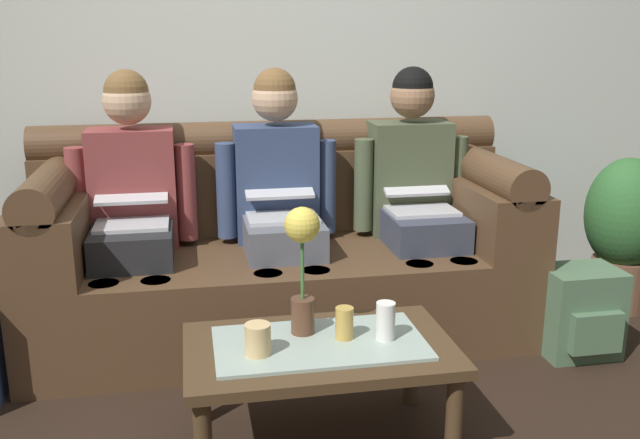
% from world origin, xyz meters
% --- Properties ---
extents(back_wall_patterned, '(6.00, 0.12, 2.90)m').
position_xyz_m(back_wall_patterned, '(0.00, 1.70, 1.45)').
color(back_wall_patterned, silver).
rests_on(back_wall_patterned, ground_plane).
extents(couch, '(2.23, 0.88, 0.96)m').
position_xyz_m(couch, '(0.00, 1.17, 0.37)').
color(couch, '#513823').
rests_on(couch, ground_plane).
extents(person_left, '(0.56, 0.67, 1.22)m').
position_xyz_m(person_left, '(-0.65, 1.17, 0.66)').
color(person_left, '#232326').
rests_on(person_left, ground_plane).
extents(person_middle, '(0.56, 0.67, 1.22)m').
position_xyz_m(person_middle, '(0.00, 1.17, 0.66)').
color(person_middle, '#595B66').
rests_on(person_middle, ground_plane).
extents(person_right, '(0.56, 0.67, 1.22)m').
position_xyz_m(person_right, '(0.65, 1.17, 0.66)').
color(person_right, '#383D4C').
rests_on(person_right, ground_plane).
extents(coffee_table, '(0.89, 0.54, 0.38)m').
position_xyz_m(coffee_table, '(0.00, 0.17, 0.33)').
color(coffee_table, '#47331E').
rests_on(coffee_table, ground_plane).
extents(flower_vase, '(0.12, 0.12, 0.44)m').
position_xyz_m(flower_vase, '(-0.04, 0.25, 0.66)').
color(flower_vase, brown).
rests_on(flower_vase, coffee_table).
extents(cup_near_left, '(0.06, 0.06, 0.13)m').
position_xyz_m(cup_near_left, '(0.22, 0.15, 0.45)').
color(cup_near_left, white).
rests_on(cup_near_left, coffee_table).
extents(cup_near_right, '(0.08, 0.08, 0.10)m').
position_xyz_m(cup_near_right, '(-0.21, 0.12, 0.43)').
color(cup_near_right, '#DBB77A').
rests_on(cup_near_right, coffee_table).
extents(cup_far_center, '(0.06, 0.06, 0.11)m').
position_xyz_m(cup_far_center, '(0.09, 0.18, 0.44)').
color(cup_far_center, gold).
rests_on(cup_far_center, coffee_table).
extents(backpack_right, '(0.32, 0.30, 0.39)m').
position_xyz_m(backpack_right, '(1.25, 0.65, 0.19)').
color(backpack_right, '#4C6B4C').
rests_on(backpack_right, ground_plane).
extents(potted_plant, '(0.40, 0.40, 0.78)m').
position_xyz_m(potted_plant, '(1.74, 1.11, 0.43)').
color(potted_plant, brown).
rests_on(potted_plant, ground_plane).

